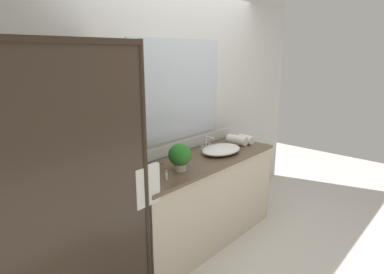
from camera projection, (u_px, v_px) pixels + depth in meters
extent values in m
plane|color=silver|center=(201.00, 240.00, 3.43)|extent=(8.00, 8.00, 0.00)
cube|color=silver|center=(177.00, 114.00, 3.32)|extent=(4.40, 0.05, 2.60)
cube|color=silver|center=(179.00, 147.00, 3.39)|extent=(1.80, 0.01, 0.11)
cube|color=silver|center=(179.00, 90.00, 3.24)|extent=(1.24, 0.01, 0.99)
cube|color=beige|center=(201.00, 202.00, 3.33)|extent=(1.80, 0.56, 0.87)
cube|color=brown|center=(202.00, 160.00, 3.21)|extent=(1.80, 0.58, 0.03)
cylinder|color=#2D2319|center=(146.00, 185.00, 2.32)|extent=(0.04, 0.04, 2.00)
cube|color=#2D2319|center=(66.00, 40.00, 1.71)|extent=(1.00, 0.04, 0.04)
cube|color=#382B21|center=(82.00, 210.00, 1.96)|extent=(0.96, 0.01, 1.96)
cube|color=#382B21|center=(121.00, 175.00, 2.50)|extent=(0.01, 0.57, 1.96)
cylinder|color=#2D2319|center=(146.00, 169.00, 2.31)|extent=(0.32, 0.02, 0.02)
cube|color=white|center=(147.00, 186.00, 2.34)|extent=(0.22, 0.04, 0.30)
ellipsoid|color=white|center=(221.00, 149.00, 3.37)|extent=(0.47, 0.34, 0.08)
cube|color=silver|center=(206.00, 148.00, 3.51)|extent=(0.17, 0.04, 0.02)
cylinder|color=silver|center=(206.00, 142.00, 3.49)|extent=(0.02, 0.02, 0.13)
cylinder|color=silver|center=(210.00, 137.00, 3.44)|extent=(0.02, 0.10, 0.02)
cylinder|color=silver|center=(202.00, 147.00, 3.46)|extent=(0.02, 0.02, 0.04)
cylinder|color=silver|center=(209.00, 145.00, 3.55)|extent=(0.02, 0.02, 0.04)
cylinder|color=beige|center=(180.00, 167.00, 2.88)|extent=(0.11, 0.11, 0.06)
ellipsoid|color=#266F24|center=(180.00, 155.00, 2.85)|extent=(0.21, 0.21, 0.20)
cube|color=silver|center=(150.00, 170.00, 2.89)|extent=(0.10, 0.07, 0.01)
ellipsoid|color=silver|center=(150.00, 168.00, 2.89)|extent=(0.07, 0.04, 0.02)
cylinder|color=silver|center=(166.00, 176.00, 2.66)|extent=(0.03, 0.03, 0.07)
cylinder|color=#9E895B|center=(166.00, 171.00, 2.65)|extent=(0.02, 0.02, 0.02)
cylinder|color=silver|center=(130.00, 173.00, 2.72)|extent=(0.03, 0.03, 0.08)
cylinder|color=#9E895B|center=(130.00, 168.00, 2.70)|extent=(0.03, 0.03, 0.02)
cylinder|color=white|center=(246.00, 139.00, 3.73)|extent=(0.13, 0.20, 0.10)
cylinder|color=white|center=(237.00, 140.00, 3.68)|extent=(0.12, 0.24, 0.11)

